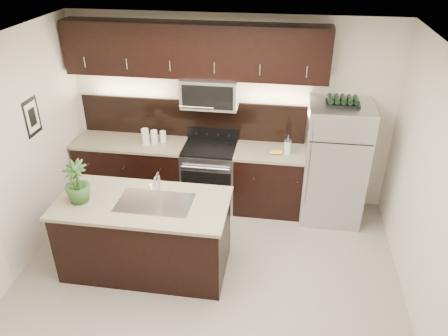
{
  "coord_description": "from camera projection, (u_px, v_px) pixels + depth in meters",
  "views": [
    {
      "loc": [
        0.78,
        -3.73,
        3.68
      ],
      "look_at": [
        0.13,
        0.55,
        1.26
      ],
      "focal_mm": 35.0,
      "sensor_mm": 36.0,
      "label": 1
    }
  ],
  "objects": [
    {
      "name": "bananas",
      "position": [
        273.0,
        152.0,
        5.95
      ],
      "size": [
        0.18,
        0.14,
        0.05
      ],
      "primitive_type": "ellipsoid",
      "rotation": [
        0.0,
        0.0,
        0.05
      ],
      "color": "yellow",
      "rests_on": "counter_run"
    },
    {
      "name": "island",
      "position": [
        146.0,
        235.0,
        5.15
      ],
      "size": [
        1.96,
        0.96,
        0.94
      ],
      "color": "black",
      "rests_on": "ground"
    },
    {
      "name": "room_walls",
      "position": [
        191.0,
        156.0,
        4.27
      ],
      "size": [
        4.52,
        4.02,
        2.71
      ],
      "color": "beige",
      "rests_on": "ground"
    },
    {
      "name": "refrigerator",
      "position": [
        334.0,
        163.0,
        5.91
      ],
      "size": [
        0.82,
        0.74,
        1.69
      ],
      "primitive_type": "cube",
      "color": "#B2B2B7",
      "rests_on": "ground"
    },
    {
      "name": "upper_fixtures",
      "position": [
        197.0,
        59.0,
        5.71
      ],
      "size": [
        3.49,
        0.4,
        1.66
      ],
      "color": "black",
      "rests_on": "counter_run"
    },
    {
      "name": "plant",
      "position": [
        77.0,
        182.0,
        4.82
      ],
      "size": [
        0.32,
        0.32,
        0.5
      ],
      "primitive_type": "imported",
      "rotation": [
        0.0,
        0.0,
        -0.14
      ],
      "color": "#294E1F",
      "rests_on": "island"
    },
    {
      "name": "ground",
      "position": [
        206.0,
        283.0,
        5.11
      ],
      "size": [
        4.5,
        4.5,
        0.0
      ],
      "primitive_type": "plane",
      "color": "gray",
      "rests_on": "ground"
    },
    {
      "name": "sink_faucet",
      "position": [
        155.0,
        201.0,
        4.91
      ],
      "size": [
        0.84,
        0.5,
        0.28
      ],
      "color": "silver",
      "rests_on": "island"
    },
    {
      "name": "wine_rack",
      "position": [
        343.0,
        101.0,
        5.48
      ],
      "size": [
        0.42,
        0.26,
        0.1
      ],
      "color": "black",
      "rests_on": "refrigerator"
    },
    {
      "name": "counter_run",
      "position": [
        196.0,
        174.0,
        6.4
      ],
      "size": [
        3.51,
        0.65,
        0.94
      ],
      "color": "black",
      "rests_on": "ground"
    },
    {
      "name": "french_press",
      "position": [
        288.0,
        147.0,
        5.91
      ],
      "size": [
        0.09,
        0.09,
        0.27
      ],
      "rotation": [
        0.0,
        0.0,
        0.31
      ],
      "color": "silver",
      "rests_on": "counter_run"
    },
    {
      "name": "canisters",
      "position": [
        152.0,
        137.0,
        6.19
      ],
      "size": [
        0.32,
        0.2,
        0.23
      ],
      "rotation": [
        0.0,
        0.0,
        0.43
      ],
      "color": "silver",
      "rests_on": "counter_run"
    }
  ]
}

